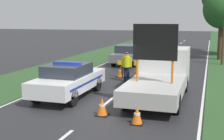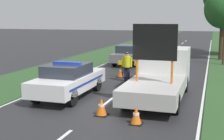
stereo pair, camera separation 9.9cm
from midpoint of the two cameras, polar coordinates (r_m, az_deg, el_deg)
name	(u,v)px [view 1 (the left image)]	position (r m, az deg, el deg)	size (l,w,h in m)	color
ground_plane	(102,106)	(12.75, -1.98, -6.63)	(160.00, 160.00, 0.00)	#28282B
lane_markings	(156,64)	(24.82, 7.87, 1.17)	(7.83, 58.72, 0.01)	silver
grass_verge_left	(110,52)	(33.35, -0.39, 3.37)	(4.31, 120.00, 0.03)	#2D5128
police_car	(69,80)	(14.25, -8.12, -1.74)	(1.89, 4.71, 1.62)	white
work_truck	(161,74)	(14.34, 8.76, -0.68)	(2.22, 6.01, 3.31)	white
road_barrier	(142,65)	(18.36, 5.40, 0.98)	(2.99, 0.08, 1.03)	black
police_officer	(127,64)	(17.48, 2.52, 1.06)	(0.60, 0.38, 1.66)	#191E38
pedestrian_civilian	(144,62)	(17.73, 5.63, 1.38)	(0.65, 0.41, 1.81)	#191E38
traffic_cone_near_police	(155,73)	(18.93, 7.76, -0.63)	(0.36, 0.36, 0.51)	black
traffic_cone_centre_front	(136,72)	(18.82, 4.35, -0.32)	(0.52, 0.52, 0.71)	black
traffic_cone_near_truck	(137,115)	(10.63, 4.33, -8.27)	(0.44, 0.44, 0.61)	black
traffic_cone_behind_barrier	(121,71)	(18.90, 1.45, -0.26)	(0.51, 0.51, 0.71)	black
traffic_cone_lane_edge	(102,107)	(11.51, -2.07, -6.74)	(0.47, 0.47, 0.65)	black
queued_car_suv_grey	(129,54)	(24.38, 2.94, 2.91)	(1.84, 4.65, 1.50)	slate
queued_car_wagon_maroon	(145,48)	(29.82, 5.99, 3.99)	(1.95, 4.46, 1.41)	maroon
roadside_tree_near_right	(222,9)	(28.22, 19.37, 10.41)	(3.13, 3.13, 5.96)	#42301E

